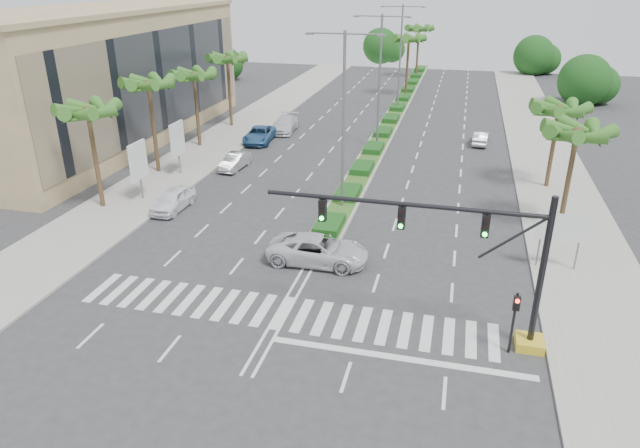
# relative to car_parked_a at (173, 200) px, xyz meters

# --- Properties ---
(ground) EXTENTS (160.00, 160.00, 0.00)m
(ground) POSITION_rel_car_parked_a_xyz_m (11.45, -10.86, -0.74)
(ground) COLOR #333335
(ground) RESTS_ON ground
(footpath_right) EXTENTS (6.00, 120.00, 0.15)m
(footpath_right) POSITION_rel_car_parked_a_xyz_m (26.65, 9.14, -0.67)
(footpath_right) COLOR gray
(footpath_right) RESTS_ON ground
(footpath_left) EXTENTS (6.00, 120.00, 0.15)m
(footpath_left) POSITION_rel_car_parked_a_xyz_m (-3.75, 9.14, -0.67)
(footpath_left) COLOR gray
(footpath_left) RESTS_ON ground
(median) EXTENTS (2.20, 75.00, 0.20)m
(median) POSITION_rel_car_parked_a_xyz_m (11.45, 34.14, -0.64)
(median) COLOR gray
(median) RESTS_ON ground
(median_grass) EXTENTS (1.80, 75.00, 0.04)m
(median_grass) POSITION_rel_car_parked_a_xyz_m (11.45, 34.14, -0.52)
(median_grass) COLOR #25501B
(median_grass) RESTS_ON median
(building) EXTENTS (12.00, 36.00, 12.00)m
(building) POSITION_rel_car_parked_a_xyz_m (-14.55, 15.14, 5.26)
(building) COLOR tan
(building) RESTS_ON ground
(signal_gantry) EXTENTS (12.60, 1.20, 7.20)m
(signal_gantry) POSITION_rel_car_parked_a_xyz_m (20.72, -10.86, 2.71)
(signal_gantry) COLOR gold
(signal_gantry) RESTS_ON ground
(pedestrian_signal) EXTENTS (0.28, 0.36, 3.00)m
(pedestrian_signal) POSITION_rel_car_parked_a_xyz_m (22.05, -11.54, 1.30)
(pedestrian_signal) COLOR black
(pedestrian_signal) RESTS_ON ground
(direction_sign) EXTENTS (2.70, 0.11, 3.40)m
(direction_sign) POSITION_rel_car_parked_a_xyz_m (24.95, -2.87, 1.71)
(direction_sign) COLOR slate
(direction_sign) RESTS_ON ground
(billboard_near) EXTENTS (0.18, 2.10, 4.35)m
(billboard_near) POSITION_rel_car_parked_a_xyz_m (-3.05, 1.14, 2.22)
(billboard_near) COLOR slate
(billboard_near) RESTS_ON ground
(billboard_far) EXTENTS (0.18, 2.10, 4.35)m
(billboard_far) POSITION_rel_car_parked_a_xyz_m (-3.05, 7.14, 2.22)
(billboard_far) COLOR slate
(billboard_far) RESTS_ON ground
(palm_left_near) EXTENTS (4.57, 4.68, 7.55)m
(palm_left_near) POSITION_rel_car_parked_a_xyz_m (-5.05, -0.86, 5.94)
(palm_left_near) COLOR brown
(palm_left_near) RESTS_ON ground
(palm_left_mid) EXTENTS (4.57, 4.68, 7.95)m
(palm_left_mid) POSITION_rel_car_parked_a_xyz_m (-5.05, 7.14, 6.33)
(palm_left_mid) COLOR brown
(palm_left_mid) RESTS_ON ground
(palm_left_far) EXTENTS (4.57, 4.68, 7.35)m
(palm_left_far) POSITION_rel_car_parked_a_xyz_m (-5.05, 15.14, 5.75)
(palm_left_far) COLOR brown
(palm_left_far) RESTS_ON ground
(palm_left_end) EXTENTS (4.57, 4.68, 7.75)m
(palm_left_end) POSITION_rel_car_parked_a_xyz_m (-5.05, 23.14, 6.14)
(palm_left_end) COLOR brown
(palm_left_end) RESTS_ON ground
(palm_right_near) EXTENTS (4.57, 4.68, 7.05)m
(palm_right_near) POSITION_rel_car_parked_a_xyz_m (25.95, 3.14, 5.46)
(palm_right_near) COLOR brown
(palm_right_near) RESTS_ON ground
(palm_right_far) EXTENTS (4.57, 4.68, 6.75)m
(palm_right_far) POSITION_rel_car_parked_a_xyz_m (25.95, 11.14, 5.17)
(palm_right_far) COLOR brown
(palm_right_far) RESTS_ON ground
(palm_median_a) EXTENTS (4.57, 4.68, 8.05)m
(palm_median_a) POSITION_rel_car_parked_a_xyz_m (11.45, 44.14, 6.43)
(palm_median_a) COLOR brown
(palm_median_a) RESTS_ON ground
(palm_median_b) EXTENTS (4.57, 4.68, 8.05)m
(palm_median_b) POSITION_rel_car_parked_a_xyz_m (11.45, 59.14, 6.43)
(palm_median_b) COLOR brown
(palm_median_b) RESTS_ON ground
(streetlight_near) EXTENTS (5.10, 0.25, 12.00)m
(streetlight_near) POSITION_rel_car_parked_a_xyz_m (11.45, 3.14, 6.06)
(streetlight_near) COLOR slate
(streetlight_near) RESTS_ON ground
(streetlight_mid) EXTENTS (5.10, 0.25, 12.00)m
(streetlight_mid) POSITION_rel_car_parked_a_xyz_m (11.45, 19.14, 6.06)
(streetlight_mid) COLOR slate
(streetlight_mid) RESTS_ON ground
(streetlight_far) EXTENTS (5.10, 0.25, 12.00)m
(streetlight_far) POSITION_rel_car_parked_a_xyz_m (11.45, 35.14, 6.06)
(streetlight_far) COLOR slate
(streetlight_far) RESTS_ON ground
(car_parked_a) EXTENTS (1.86, 4.41, 1.49)m
(car_parked_a) POSITION_rel_car_parked_a_xyz_m (0.00, 0.00, 0.00)
(car_parked_a) COLOR white
(car_parked_a) RESTS_ON ground
(car_parked_b) EXTENTS (1.68, 4.11, 1.33)m
(car_parked_b) POSITION_rel_car_parked_a_xyz_m (0.80, 9.61, -0.08)
(car_parked_b) COLOR #B1B1B6
(car_parked_b) RESTS_ON ground
(car_parked_c) EXTENTS (2.99, 5.56, 1.48)m
(car_parked_c) POSITION_rel_car_parked_a_xyz_m (0.01, 17.98, -0.00)
(car_parked_c) COLOR #2F5E90
(car_parked_c) RESTS_ON ground
(car_parked_d) EXTENTS (2.59, 5.53, 1.56)m
(car_parked_d) POSITION_rel_car_parked_a_xyz_m (1.23, 22.48, 0.04)
(car_parked_d) COLOR silver
(car_parked_d) RESTS_ON ground
(car_crossing) EXTENTS (5.81, 2.71, 1.61)m
(car_crossing) POSITION_rel_car_parked_a_xyz_m (11.83, -5.27, 0.06)
(car_crossing) COLOR silver
(car_crossing) RESTS_ON ground
(car_right) EXTENTS (1.61, 3.96, 1.28)m
(car_right) POSITION_rel_car_parked_a_xyz_m (21.04, 22.44, -0.11)
(car_right) COLOR #BCBCC1
(car_right) RESTS_ON ground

